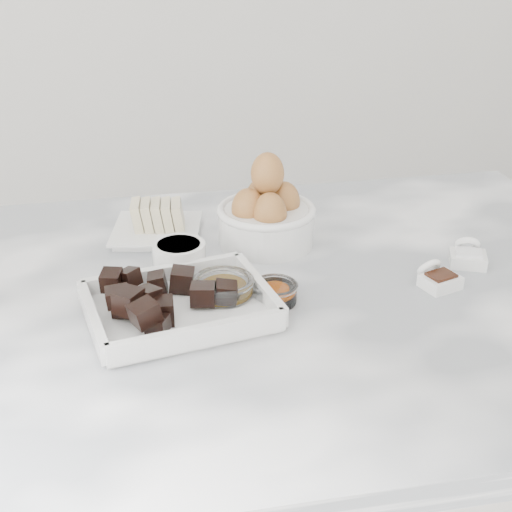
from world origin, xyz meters
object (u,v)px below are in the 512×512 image
(chocolate_dish, at_px, (179,300))
(sugar_ramekin, at_px, (179,257))
(butter_plate, at_px, (155,223))
(vanilla_spoon, at_px, (437,278))
(honey_bowl, at_px, (224,290))
(zest_bowl, at_px, (275,292))
(salt_spoon, at_px, (468,255))
(egg_bowl, at_px, (266,215))

(chocolate_dish, bearing_deg, sugar_ramekin, 84.39)
(chocolate_dish, distance_m, butter_plate, 0.27)
(chocolate_dish, relative_size, vanilla_spoon, 3.70)
(honey_bowl, bearing_deg, butter_plate, 107.93)
(zest_bowl, bearing_deg, chocolate_dish, -173.41)
(honey_bowl, height_order, salt_spoon, salt_spoon)
(chocolate_dish, xyz_separation_m, sugar_ramekin, (0.01, 0.13, 0.00))
(chocolate_dish, distance_m, sugar_ramekin, 0.13)
(chocolate_dish, xyz_separation_m, vanilla_spoon, (0.37, 0.01, -0.01))
(butter_plate, xyz_separation_m, vanilla_spoon, (0.39, -0.25, -0.01))
(chocolate_dish, height_order, vanilla_spoon, chocolate_dish)
(egg_bowl, distance_m, zest_bowl, 0.19)
(sugar_ramekin, relative_size, salt_spoon, 1.02)
(chocolate_dish, distance_m, salt_spoon, 0.45)
(egg_bowl, bearing_deg, honey_bowl, -118.76)
(honey_bowl, xyz_separation_m, zest_bowl, (0.07, -0.01, -0.00))
(chocolate_dish, relative_size, egg_bowl, 1.69)
(honey_bowl, bearing_deg, zest_bowl, -9.39)
(honey_bowl, xyz_separation_m, vanilla_spoon, (0.31, -0.01, -0.01))
(sugar_ramekin, distance_m, zest_bowl, 0.16)
(butter_plate, height_order, zest_bowl, butter_plate)
(butter_plate, height_order, honey_bowl, butter_plate)
(butter_plate, distance_m, sugar_ramekin, 0.14)
(butter_plate, bearing_deg, vanilla_spoon, -33.20)
(sugar_ramekin, relative_size, vanilla_spoon, 1.09)
(sugar_ramekin, height_order, zest_bowl, sugar_ramekin)
(sugar_ramekin, relative_size, honey_bowl, 0.92)
(salt_spoon, bearing_deg, egg_bowl, 155.59)
(honey_bowl, distance_m, vanilla_spoon, 0.31)
(chocolate_dish, height_order, honey_bowl, chocolate_dish)
(honey_bowl, relative_size, vanilla_spoon, 1.18)
(butter_plate, bearing_deg, honey_bowl, -72.07)
(chocolate_dish, height_order, egg_bowl, egg_bowl)
(vanilla_spoon, bearing_deg, butter_plate, 146.80)
(egg_bowl, relative_size, honey_bowl, 1.85)
(chocolate_dish, distance_m, honey_bowl, 0.07)
(chocolate_dish, xyz_separation_m, salt_spoon, (0.45, 0.07, -0.01))
(zest_bowl, height_order, salt_spoon, salt_spoon)
(chocolate_dish, relative_size, sugar_ramekin, 3.40)
(egg_bowl, distance_m, vanilla_spoon, 0.29)
(chocolate_dish, relative_size, zest_bowl, 4.14)
(butter_plate, relative_size, honey_bowl, 1.93)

